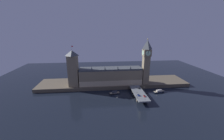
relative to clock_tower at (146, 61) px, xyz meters
The scene contains 17 objects.
ground_plane 64.54m from the clock_tower, 149.75° to the right, with size 400.00×400.00×0.00m, color black.
embankment 58.93m from the clock_tower, 163.65° to the left, with size 220.00×42.00×5.03m.
parliament_hall 54.57m from the clock_tower, behind, with size 87.84×20.35×28.29m.
clock_tower is the anchor object (origin of this frame).
victoria_tower 101.93m from the clock_tower, behind, with size 13.48×13.48×55.65m.
bridge 49.83m from the clock_tower, 119.98° to the right, with size 13.75×46.00×5.95m.
car_northbound_trail 55.51m from the clock_tower, 117.52° to the right, with size 1.91×3.95×1.51m.
car_southbound_lead 55.54m from the clock_tower, 109.17° to the right, with size 1.94×4.03×1.34m.
car_southbound_trail 40.80m from the clock_tower, 126.37° to the right, with size 2.09×4.08×1.49m.
pedestrian_near_rail 57.24m from the clock_tower, 120.25° to the right, with size 0.38×0.38×1.77m.
pedestrian_mid_walk 48.56m from the clock_tower, 108.84° to the right, with size 0.38×0.38×1.85m.
pedestrian_far_rail 42.67m from the clock_tower, 148.00° to the right, with size 0.38×0.38×1.70m.
street_lamp_near 59.40m from the clock_tower, 118.02° to the right, with size 1.34×0.60×5.98m.
street_lamp_mid 43.66m from the clock_tower, 110.23° to the right, with size 1.34×0.60×6.94m.
street_lamp_far 41.12m from the clock_tower, 146.27° to the right, with size 1.34×0.60×6.40m.
boat_upstream 63.63m from the clock_tower, 156.09° to the right, with size 14.71×6.95×4.38m.
boat_downstream 45.20m from the clock_tower, 60.53° to the right, with size 17.45×8.33×3.84m.
Camera 1 is at (-22.21, -156.62, 79.22)m, focal length 22.00 mm.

